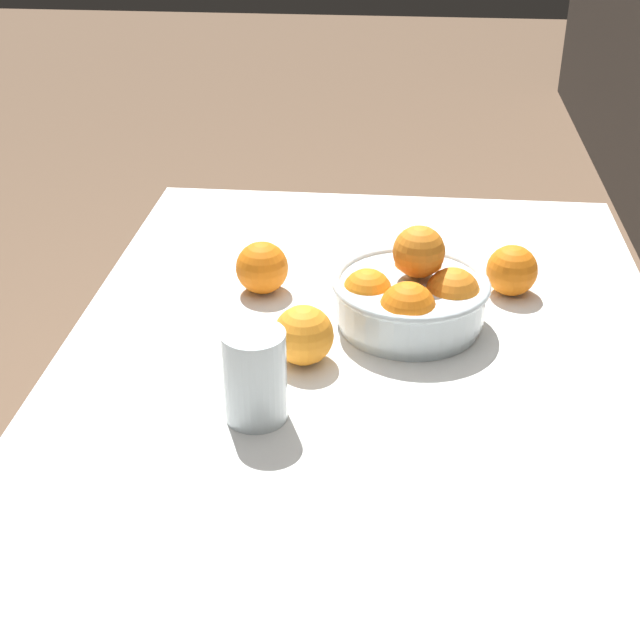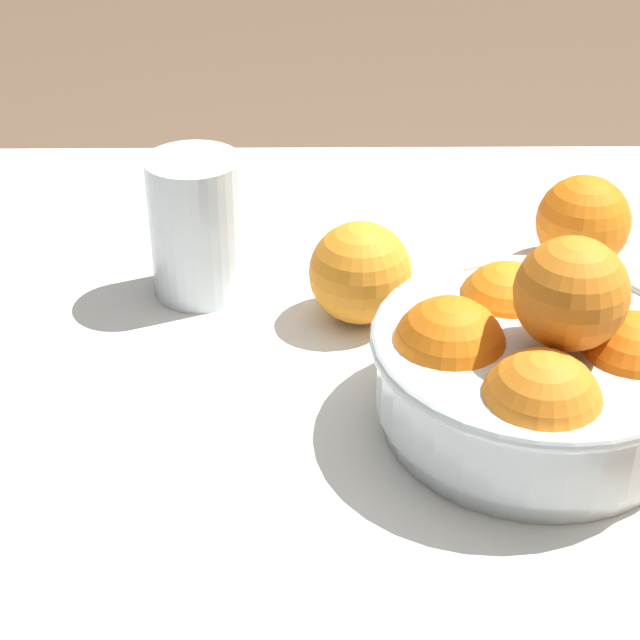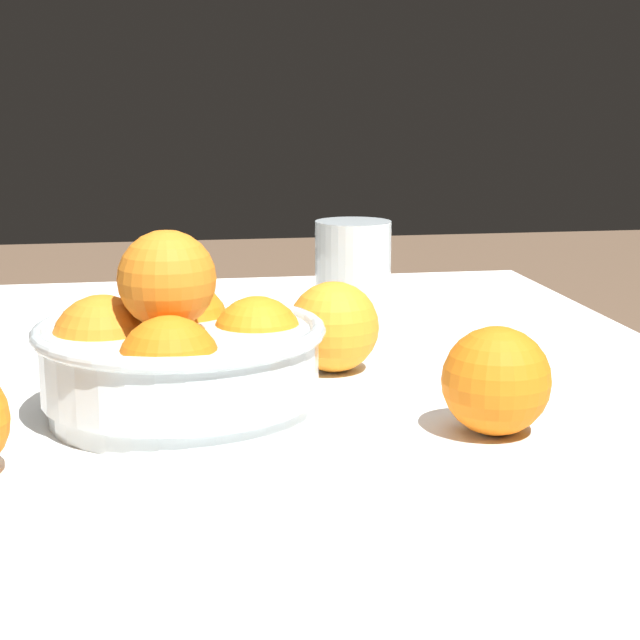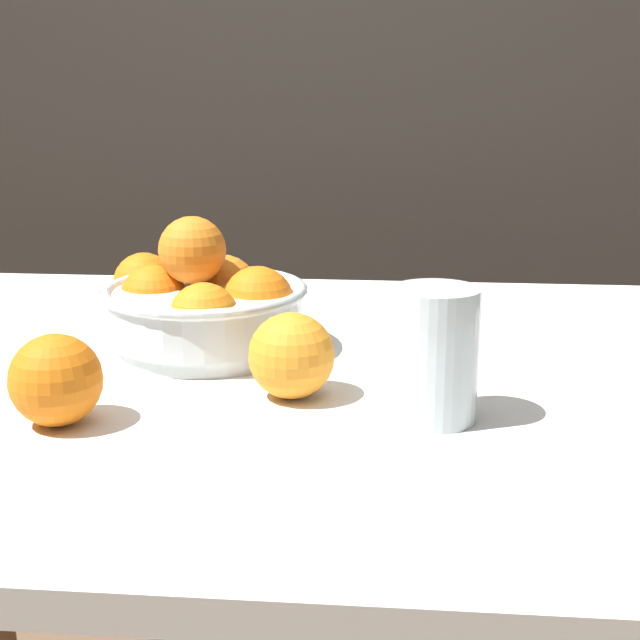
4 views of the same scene
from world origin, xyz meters
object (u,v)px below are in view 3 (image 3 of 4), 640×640
object	(u,v)px
juice_glass	(353,286)
fruit_bowl	(178,353)
orange_loose_front	(334,327)
orange_loose_near_bowl	(496,381)

from	to	relation	value
juice_glass	fruit_bowl	bearing A→B (deg)	142.47
orange_loose_front	juice_glass	bearing A→B (deg)	-18.35
fruit_bowl	juice_glass	distance (m)	0.31
fruit_bowl	juice_glass	xyz separation A→B (m)	(0.25, -0.19, 0.00)
fruit_bowl	orange_loose_near_bowl	world-z (taller)	fruit_bowl
fruit_bowl	juice_glass	size ratio (longest dim) A/B	1.89
juice_glass	orange_loose_near_bowl	world-z (taller)	juice_glass
juice_glass	orange_loose_near_bowl	distance (m)	0.33
juice_glass	orange_loose_near_bowl	bearing A→B (deg)	-172.56
juice_glass	orange_loose_front	world-z (taller)	juice_glass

